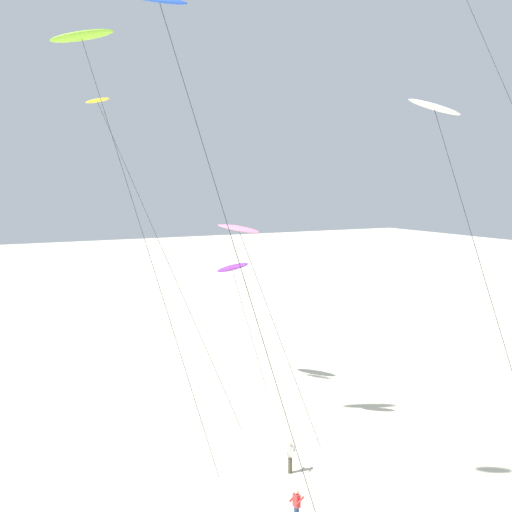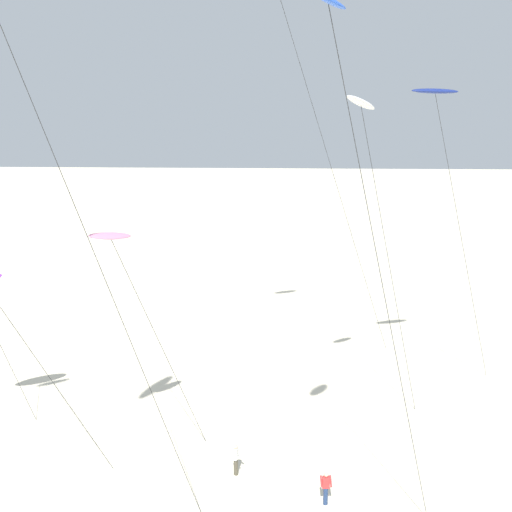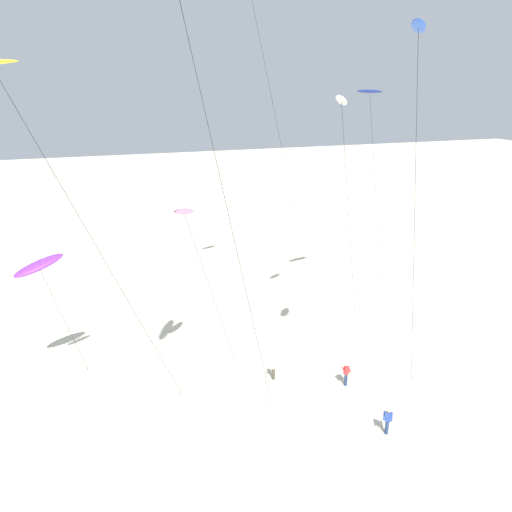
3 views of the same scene
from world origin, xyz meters
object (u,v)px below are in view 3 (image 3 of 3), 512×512
at_px(kite_navy, 370,94).
at_px(kite_white, 342,105).
at_px(kite_flyer_nearest, 387,421).
at_px(kite_pink, 185,214).
at_px(kite_yellow, 1,81).
at_px(kite_flyer_middle, 346,374).
at_px(kite_flyer_furthest, 273,368).
at_px(kite_blue, 418,38).
at_px(kite_purple, 39,266).

height_order(kite_navy, kite_white, kite_navy).
relative_size(kite_navy, kite_white, 1.01).
distance_m(kite_navy, kite_flyer_nearest, 23.90).
relative_size(kite_pink, kite_yellow, 0.63).
bearing_deg(kite_flyer_middle, kite_yellow, -168.42).
relative_size(kite_pink, kite_flyer_furthest, 7.70).
bearing_deg(kite_blue, kite_white, 78.10).
distance_m(kite_yellow, kite_flyer_nearest, 25.88).
distance_m(kite_white, kite_flyer_nearest, 20.47).
xyz_separation_m(kite_pink, kite_blue, (9.31, -7.69, 9.12)).
bearing_deg(kite_flyer_nearest, kite_purple, 149.32).
distance_m(kite_white, kite_yellow, 21.86).
xyz_separation_m(kite_white, kite_yellow, (-19.62, -9.51, 1.56)).
xyz_separation_m(kite_flyer_nearest, kite_flyer_middle, (0.11, 5.24, 0.00)).
bearing_deg(kite_blue, kite_flyer_middle, 82.51).
bearing_deg(kite_flyer_nearest, kite_yellow, 175.00).
height_order(kite_pink, kite_flyer_nearest, kite_pink).
distance_m(kite_yellow, kite_flyer_furthest, 23.85).
height_order(kite_purple, kite_flyer_nearest, kite_purple).
relative_size(kite_flyer_nearest, kite_flyer_middle, 1.00).
bearing_deg(kite_flyer_nearest, kite_flyer_middle, 88.76).
bearing_deg(kite_navy, kite_flyer_nearest, -112.46).
distance_m(kite_blue, kite_flyer_middle, 21.25).
bearing_deg(kite_white, kite_blue, -101.90).
bearing_deg(kite_white, kite_yellow, -154.14).
bearing_deg(kite_purple, kite_white, 0.36).
distance_m(kite_blue, kite_flyer_nearest, 20.51).
relative_size(kite_blue, kite_white, 1.18).
distance_m(kite_flyer_nearest, kite_flyer_furthest, 8.65).
bearing_deg(kite_blue, kite_yellow, 173.85).
height_order(kite_pink, kite_flyer_middle, kite_pink).
bearing_deg(kite_navy, kite_blue, -114.03).
distance_m(kite_blue, kite_purple, 24.53).
distance_m(kite_pink, kite_blue, 15.13).
relative_size(kite_navy, kite_flyer_middle, 11.36).
bearing_deg(kite_blue, kite_flyer_furthest, 115.07).
height_order(kite_navy, kite_flyer_nearest, kite_navy).
relative_size(kite_navy, kite_purple, 1.99).
xyz_separation_m(kite_blue, kite_purple, (-17.83, 11.24, -12.55)).
height_order(kite_flyer_nearest, kite_flyer_middle, same).
relative_size(kite_pink, kite_flyer_nearest, 7.70).
bearing_deg(kite_flyer_middle, kite_blue, -97.49).
bearing_deg(kite_flyer_furthest, kite_flyer_middle, -27.47).
xyz_separation_m(kite_flyer_nearest, kite_flyer_furthest, (-4.27, 7.52, 0.00)).
relative_size(kite_white, kite_yellow, 0.92).
height_order(kite_purple, kite_yellow, kite_yellow).
bearing_deg(kite_flyer_furthest, kite_flyer_nearest, -60.41).
height_order(kite_pink, kite_yellow, kite_yellow).
bearing_deg(kite_purple, kite_pink, -22.60).
xyz_separation_m(kite_pink, kite_purple, (-8.52, 3.55, -3.43)).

